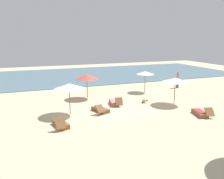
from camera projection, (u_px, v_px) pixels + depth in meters
ground_plane at (114, 110)px, 17.71m from camera, size 60.00×60.00×0.00m
ocean_water at (69, 76)px, 33.17m from camera, size 48.00×16.00×0.06m
umbrella_0 at (69, 86)px, 16.40m from camera, size 2.17×2.17×2.20m
umbrella_1 at (175, 80)px, 19.06m from camera, size 2.15×2.15×2.14m
umbrella_2 at (145, 73)px, 23.32m from camera, size 1.74×1.74×2.05m
umbrella_3 at (87, 77)px, 20.88m from camera, size 2.05×2.05×2.12m
lounger_0 at (201, 113)px, 16.53m from camera, size 1.04×1.80×0.67m
lounger_1 at (100, 110)px, 17.32m from camera, size 1.13×1.79×0.68m
lounger_2 at (114, 103)px, 19.08m from camera, size 0.91×1.75×0.72m
lounger_3 at (61, 124)px, 14.44m from camera, size 0.89×1.73×0.73m
person_1 at (178, 80)px, 25.40m from camera, size 0.33×0.33×1.73m
dog at (144, 101)px, 19.74m from camera, size 0.56×0.59×0.30m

